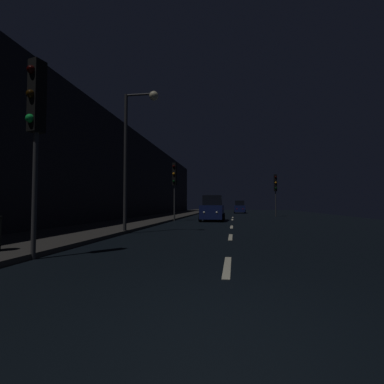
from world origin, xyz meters
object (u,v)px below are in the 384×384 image
traffic_light_far_right (275,186)px  car_approaching_headlights (213,209)px  car_distant_taillights (240,207)px  traffic_light_near_left (36,113)px  traffic_light_far_left (174,179)px  streetlamp_overhead (135,139)px

traffic_light_far_right → car_approaching_headlights: (-6.47, -9.01, -2.48)m
car_approaching_headlights → traffic_light_far_right: bearing=144.3°
car_distant_taillights → traffic_light_near_left: bearing=171.1°
traffic_light_far_right → car_distant_taillights: traffic_light_far_right is taller
car_distant_taillights → car_approaching_headlights: bearing=172.7°
car_approaching_headlights → car_distant_taillights: car_approaching_headlights is taller
traffic_light_far_left → streetlamp_overhead: streetlamp_overhead is taller
car_approaching_headlights → car_distant_taillights: (2.65, 20.74, -0.08)m
traffic_light_near_left → traffic_light_far_right: (9.74, 26.15, -0.32)m
car_approaching_headlights → car_distant_taillights: 20.91m
car_distant_taillights → traffic_light_far_right: bearing=-162.0°
streetlamp_overhead → car_distant_taillights: (5.55, 31.59, -3.66)m
streetlamp_overhead → traffic_light_near_left: bearing=-93.4°
traffic_light_far_left → traffic_light_near_left: bearing=9.6°
car_approaching_headlights → traffic_light_near_left: bearing=-10.8°
traffic_light_far_right → traffic_light_near_left: bearing=-23.4°
traffic_light_near_left → car_approaching_headlights: (3.27, 17.14, -2.80)m
traffic_light_far_left → car_approaching_headlights: bearing=110.6°
traffic_light_near_left → streetlamp_overhead: (0.38, 6.28, 0.78)m
streetlamp_overhead → traffic_light_far_left: bearing=91.6°
traffic_light_near_left → car_approaching_headlights: size_ratio=1.21×
car_approaching_headlights → car_distant_taillights: bearing=172.7°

